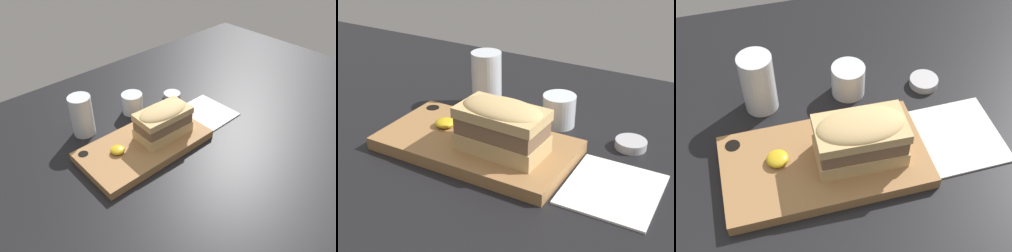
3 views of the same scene
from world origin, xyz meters
TOP-DOWN VIEW (x-y plane):
  - dining_table at (0.00, 0.00)cm, footprint 196.10×109.19cm
  - serving_board at (-0.78, 2.52)cm, footprint 35.91×19.20cm
  - sandwich at (5.37, 1.39)cm, footprint 15.64×8.98cm
  - mustard_dollop at (-8.72, 3.86)cm, footprint 3.86×3.86cm
  - water_glass at (-9.31, 20.22)cm, footprint 6.52×6.52cm
  - wine_glass at (8.24, 19.54)cm, footprint 6.74×6.74cm
  - napkin at (25.27, 2.64)cm, footprint 14.94×16.50cm
  - condiment_dish at (23.90, 17.53)cm, footprint 5.86×5.86cm

SIDE VIEW (x-z plane):
  - dining_table at x=0.00cm, z-range 0.00..2.00cm
  - napkin at x=25.27cm, z-range 2.00..2.40cm
  - condiment_dish at x=23.90cm, z-range 2.00..3.63cm
  - serving_board at x=-0.78cm, z-range 1.97..4.40cm
  - wine_glass at x=8.24cm, z-range 1.66..8.18cm
  - mustard_dollop at x=-8.72cm, z-range 4.37..5.91cm
  - water_glass at x=-9.31cm, z-range 1.17..13.54cm
  - sandwich at x=5.37cm, z-range 4.72..14.08cm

